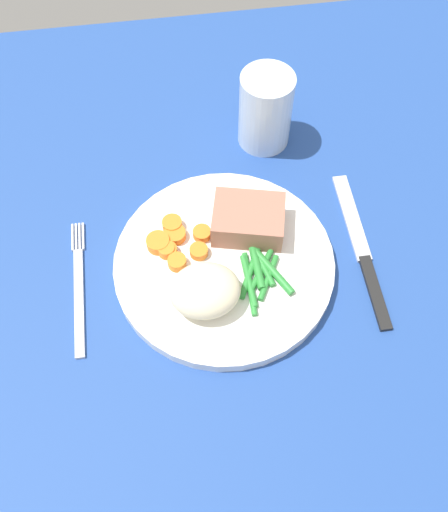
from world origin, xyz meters
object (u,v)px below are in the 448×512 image
meat_portion (248,220)px  water_glass (265,114)px  fork (79,287)px  dinner_plate (224,264)px  knife (362,252)px

meat_portion → water_glass: (4.43, 14.39, 0.99)cm
fork → dinner_plate: bearing=1.6°
meat_portion → fork: (-19.38, -4.08, -3.09)cm
water_glass → meat_portion: bearing=-107.1°
dinner_plate → meat_portion: bearing=49.4°
knife → meat_portion: bearing=158.1°
meat_portion → fork: size_ratio=0.47×
water_glass → knife: bearing=-66.4°
knife → dinner_plate: bearing=175.2°
dinner_plate → meat_portion: 5.62cm
dinner_plate → water_glass: (7.71, 18.21, 3.48)cm
meat_portion → knife: 13.54cm
dinner_plate → meat_portion: meat_portion is taller
dinner_plate → water_glass: water_glass is taller
fork → water_glass: water_glass is taller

